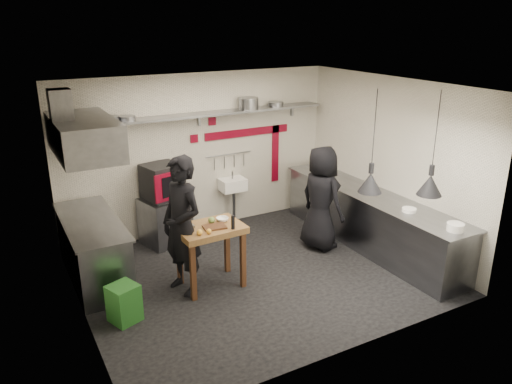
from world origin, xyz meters
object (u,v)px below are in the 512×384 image
oven_stand (165,220)px  chef_right (321,198)px  green_bin (124,303)px  combi_oven (162,181)px  chef_left (182,226)px  prep_table (211,256)px

oven_stand → chef_right: size_ratio=0.46×
oven_stand → green_bin: bearing=-136.2°
oven_stand → combi_oven: size_ratio=1.37×
oven_stand → chef_left: (-0.30, -1.66, 0.58)m
prep_table → chef_left: 0.65m
oven_stand → prep_table: bearing=-101.4°
oven_stand → chef_right: chef_right is taller
green_bin → chef_left: bearing=20.2°
green_bin → prep_table: (1.34, 0.30, 0.21)m
green_bin → prep_table: prep_table is taller
chef_left → chef_right: 2.52m
green_bin → combi_oven: bearing=58.5°
chef_left → prep_table: bearing=65.9°
chef_left → chef_right: bearing=79.2°
chef_left → oven_stand: bearing=153.5°
combi_oven → chef_right: (2.19, -1.47, -0.22)m
green_bin → chef_right: chef_right is taller
oven_stand → combi_oven: 0.69m
prep_table → green_bin: bearing=-169.9°
oven_stand → green_bin: (-1.25, -2.01, -0.15)m
combi_oven → chef_left: (-0.31, -1.71, -0.11)m
chef_right → combi_oven: bearing=46.7°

